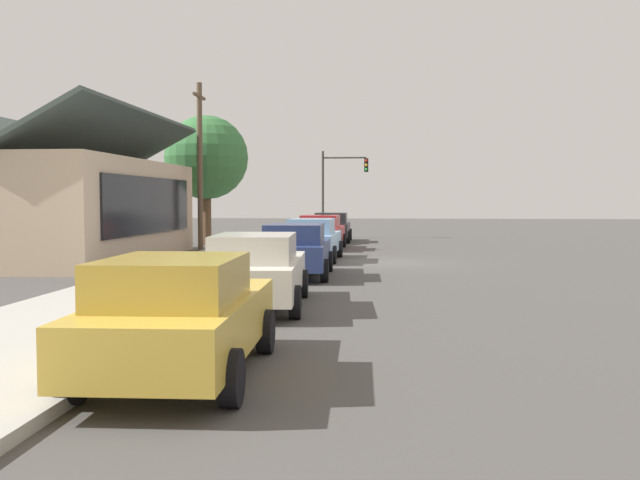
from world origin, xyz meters
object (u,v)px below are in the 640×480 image
(car_charcoal, at_px, (332,227))
(utility_pole_wooden, at_px, (200,163))
(fire_hydrant_red, at_px, (232,265))
(traffic_light_main, at_px, (340,180))
(car_skyblue, at_px, (313,239))
(car_ivory, at_px, (257,270))
(shade_tree, at_px, (206,158))
(car_mustard, at_px, (180,315))
(car_navy, at_px, (296,250))
(car_cherry, at_px, (321,232))

(car_charcoal, height_order, utility_pole_wooden, utility_pole_wooden)
(fire_hydrant_red, bearing_deg, traffic_light_main, -4.08)
(car_skyblue, relative_size, traffic_light_main, 0.91)
(car_ivory, distance_m, traffic_light_main, 27.78)
(car_skyblue, bearing_deg, car_ivory, -179.13)
(car_ivory, bearing_deg, shade_tree, 13.42)
(car_ivory, bearing_deg, car_mustard, 177.06)
(shade_tree, relative_size, utility_pole_wooden, 0.87)
(car_mustard, height_order, utility_pole_wooden, utility_pole_wooden)
(utility_pole_wooden, bearing_deg, car_ivory, -161.60)
(car_mustard, bearing_deg, fire_hydrant_red, 6.83)
(car_charcoal, relative_size, utility_pole_wooden, 0.61)
(car_skyblue, distance_m, shade_tree, 11.22)
(fire_hydrant_red, bearing_deg, car_charcoal, -4.22)
(traffic_light_main, bearing_deg, car_charcoal, 176.57)
(traffic_light_main, bearing_deg, car_skyblue, 179.51)
(car_navy, xyz_separation_m, fire_hydrant_red, (-1.71, 1.57, -0.32))
(car_mustard, bearing_deg, car_ivory, -1.07)
(shade_tree, distance_m, utility_pole_wooden, 4.08)
(car_skyblue, height_order, traffic_light_main, traffic_light_main)
(fire_hydrant_red, bearing_deg, car_navy, -42.58)
(car_mustard, relative_size, car_skyblue, 0.96)
(car_navy, height_order, traffic_light_main, traffic_light_main)
(fire_hydrant_red, bearing_deg, shade_tree, 16.34)
(car_mustard, height_order, car_cherry, same)
(utility_pole_wooden, bearing_deg, car_navy, -151.66)
(car_navy, distance_m, traffic_light_main, 21.71)
(car_skyblue, bearing_deg, car_cherry, 2.99)
(utility_pole_wooden, bearing_deg, fire_hydrant_red, -161.62)
(car_navy, relative_size, car_cherry, 1.07)
(car_cherry, xyz_separation_m, traffic_light_main, (9.81, -0.33, 2.68))
(car_navy, bearing_deg, shade_tree, 21.97)
(car_navy, xyz_separation_m, car_cherry, (11.73, 0.24, -0.00))
(shade_tree, bearing_deg, fire_hydrant_red, -163.66)
(car_navy, distance_m, shade_tree, 16.03)
(car_mustard, height_order, traffic_light_main, traffic_light_main)
(car_cherry, relative_size, car_charcoal, 0.97)
(car_mustard, xyz_separation_m, fire_hydrant_red, (10.32, 1.51, -0.32))
(car_ivory, xyz_separation_m, car_charcoal, (23.66, 0.05, -0.00))
(car_navy, relative_size, utility_pole_wooden, 0.63)
(car_navy, xyz_separation_m, shade_tree, (14.32, 6.27, 3.59))
(car_mustard, distance_m, car_ivory, 5.92)
(utility_pole_wooden, xyz_separation_m, fire_hydrant_red, (-12.04, -4.00, -3.43))
(car_ivory, relative_size, car_navy, 1.05)
(car_mustard, xyz_separation_m, car_ivory, (5.92, 0.05, 0.00))
(car_cherry, bearing_deg, fire_hydrant_red, 175.65)
(car_skyblue, bearing_deg, car_navy, -178.39)
(car_mustard, distance_m, fire_hydrant_red, 10.44)
(car_navy, bearing_deg, utility_pole_wooden, 26.66)
(car_cherry, bearing_deg, car_navy, -177.53)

